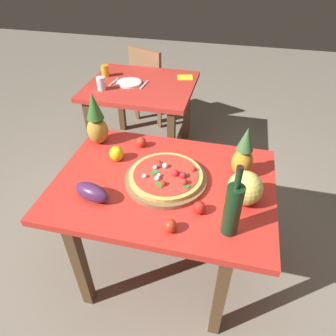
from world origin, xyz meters
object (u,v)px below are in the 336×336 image
Objects in this scene: dining_chair at (152,81)px; pizza at (166,175)px; tomato_beside_pepper at (199,208)px; dinner_plate at (129,83)px; pineapple_left at (96,121)px; fork_utensil at (114,82)px; napkin_folded at (185,77)px; tomato_at_corner at (170,226)px; drinking_glass_water at (101,83)px; pineapple_right at (243,155)px; drinking_glass_juice at (105,71)px; tomato_near_board at (141,142)px; pizza_board at (166,179)px; display_table at (164,193)px; bell_pepper at (117,154)px; background_table at (141,95)px; wine_bottle at (233,209)px; eggplant at (92,192)px; knife_utensil at (144,85)px.

dining_chair is 2.13× the size of pizza.
tomato_beside_pepper is 0.29× the size of dinner_plate.
pineapple_left is 1.89× the size of fork_utensil.
tomato_beside_pepper is at bearing -76.88° from napkin_folded.
pineapple_left reaches higher than tomato_beside_pepper.
drinking_glass_water is (-0.91, 1.36, 0.02)m from tomato_at_corner.
drinking_glass_juice is at bearing 137.96° from pineapple_right.
dining_chair is 13.09× the size of tomato_near_board.
pineapple_left is (-0.51, 0.27, 0.14)m from pizza_board.
display_table is 12.85× the size of bell_pepper.
pineapple_right reaches higher than fork_utensil.
pineapple_right is (1.00, -1.71, 0.37)m from dining_chair.
bell_pepper reaches higher than background_table.
tomato_at_corner is (0.10, -0.33, -0.01)m from pizza.
bell_pepper is at bearing 158.03° from display_table.
display_table is 0.37m from bell_pepper.
background_table is at bearing 10.67° from dinner_plate.
wine_bottle is at bearing -35.63° from display_table.
wine_bottle reaches higher than pizza.
eggplant is (-0.00, -0.34, 0.00)m from bell_pepper.
wine_bottle is 1.77m from dinner_plate.
drinking_glass_water is (-0.30, 0.75, -0.10)m from pineapple_left.
knife_utensil is (-0.70, 1.38, -0.03)m from tomato_beside_pepper.
dinner_plate is (-0.12, 0.92, -0.14)m from pineapple_left.
pizza_board is 1.30m from drinking_glass_water.
tomato_near_board is at bearing 118.13° from tomato_at_corner.
pineapple_left is 0.81m from drinking_glass_water.
pizza_board is at bearing -62.38° from dinner_plate.
tomato_at_corner is at bearing -72.98° from pizza_board.
drinking_glass_water is 0.60× the size of knife_utensil.
pizza reaches higher than knife_utensil.
display_table is 1.28× the size of background_table.
dinner_plate is at bearing 97.29° from pineapple_left.
background_table is 8.57× the size of drinking_glass_water.
pizza is 4.31× the size of bell_pepper.
fork_utensil is (-0.24, -0.02, 0.11)m from background_table.
fork_utensil is at bearing 105.62° from pineapple_left.
tomato_beside_pepper is at bearing 52.39° from tomato_at_corner.
pizza_board is 0.03m from pizza.
pizza is 0.43m from pineapple_right.
tomato_beside_pepper reaches higher than fork_utensil.
tomato_beside_pepper is (0.54, 0.03, -0.01)m from eggplant.
drinking_glass_water is (-1.17, 1.30, -0.09)m from wine_bottle.
pizza_board is (0.52, -1.21, 0.12)m from background_table.
background_table is 5.16× the size of knife_utensil.
dining_chair reaches higher than display_table.
eggplant is (-0.33, -0.22, 0.03)m from pizza_board.
tomato_near_board is at bearing 136.56° from wine_bottle.
pineapple_left is (0.10, -1.58, 0.39)m from dining_chair.
wine_bottle is (0.97, -2.13, 0.38)m from dining_chair.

